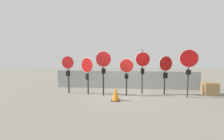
{
  "coord_description": "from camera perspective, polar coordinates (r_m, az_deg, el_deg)",
  "views": [
    {
      "loc": [
        0.38,
        -9.56,
        2.22
      ],
      "look_at": [
        -0.72,
        0.0,
        1.37
      ],
      "focal_mm": 28.0,
      "sensor_mm": 36.0,
      "label": 1
    }
  ],
  "objects": [
    {
      "name": "stop_sign_4",
      "position": [
        9.82,
        9.96,
        2.28
      ],
      "size": [
        0.82,
        0.18,
        2.47
      ],
      "rotation": [
        0.0,
        0.0,
        0.15
      ],
      "color": "black",
      "rests_on": "ground"
    },
    {
      "name": "stop_sign_6",
      "position": [
        9.69,
        23.79,
        2.46
      ],
      "size": [
        0.93,
        0.17,
        2.49
      ],
      "rotation": [
        0.0,
        0.0,
        -0.13
      ],
      "color": "black",
      "rests_on": "ground"
    },
    {
      "name": "stop_sign_3",
      "position": [
        9.39,
        4.78,
        0.32
      ],
      "size": [
        0.77,
        0.13,
        2.02
      ],
      "rotation": [
        0.0,
        0.0,
        -0.03
      ],
      "color": "black",
      "rests_on": "ground"
    },
    {
      "name": "traffic_cone_0",
      "position": [
        8.49,
        1.2,
        -7.74
      ],
      "size": [
        0.43,
        0.43,
        0.68
      ],
      "color": "black",
      "rests_on": "ground"
    },
    {
      "name": "stop_sign_1",
      "position": [
        9.7,
        -8.08,
        0.46
      ],
      "size": [
        0.77,
        0.41,
        2.07
      ],
      "rotation": [
        0.0,
        0.0,
        -0.47
      ],
      "color": "black",
      "rests_on": "ground"
    },
    {
      "name": "stop_sign_2",
      "position": [
        9.37,
        -2.8,
        2.0
      ],
      "size": [
        0.82,
        0.39,
        2.42
      ],
      "rotation": [
        0.0,
        0.0,
        0.42
      ],
      "color": "black",
      "rests_on": "ground"
    },
    {
      "name": "ground_plane",
      "position": [
        9.83,
        4.22,
        -8.0
      ],
      "size": [
        40.0,
        40.0,
        0.0
      ],
      "primitive_type": "plane",
      "color": "gray"
    },
    {
      "name": "fence_back",
      "position": [
        11.48,
        4.61,
        -3.17
      ],
      "size": [
        9.29,
        0.12,
        1.16
      ],
      "color": "gray",
      "rests_on": "ground"
    },
    {
      "name": "storage_crate",
      "position": [
        11.09,
        29.28,
        -5.32
      ],
      "size": [
        0.73,
        0.72,
        0.69
      ],
      "color": "olive",
      "rests_on": "ground"
    },
    {
      "name": "stop_sign_0",
      "position": [
        10.28,
        -14.16,
        0.84
      ],
      "size": [
        0.76,
        0.17,
        2.15
      ],
      "rotation": [
        0.0,
        0.0,
        -0.09
      ],
      "color": "black",
      "rests_on": "ground"
    },
    {
      "name": "stop_sign_5",
      "position": [
        9.94,
        17.04,
        0.69
      ],
      "size": [
        0.77,
        0.36,
        2.15
      ],
      "rotation": [
        0.0,
        0.0,
        0.41
      ],
      "color": "black",
      "rests_on": "ground"
    }
  ]
}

